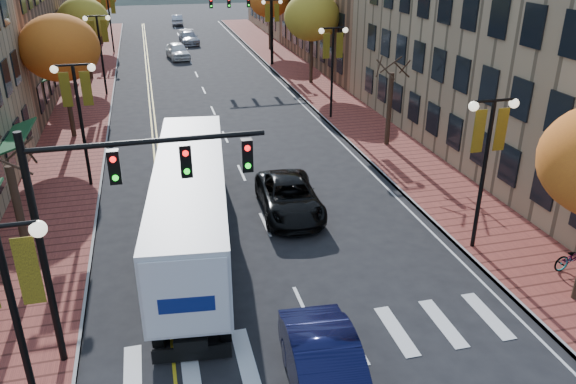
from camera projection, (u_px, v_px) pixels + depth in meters
sidewalk_left at (85, 101)px, 41.91m from camera, size 4.00×85.00×0.15m
sidewalk_right at (316, 87)px, 45.89m from camera, size 4.00×85.00×0.15m
building_left_far at (24, 1)px, 63.39m from camera, size 12.00×26.00×9.50m
building_right_near at (574, 13)px, 30.34m from camera, size 15.00×28.00×15.00m
building_right_mid at (383, 8)px, 54.35m from camera, size 15.00×24.00×10.00m
tree_left_a at (21, 222)px, 19.36m from camera, size 0.28×0.28×4.20m
tree_left_b at (60, 48)px, 32.18m from camera, size 4.48×4.48×7.21m
tree_left_c at (83, 20)px, 46.48m from camera, size 4.16×4.16×6.69m
tree_right_b at (389, 109)px, 32.18m from camera, size 0.28×0.28×4.20m
tree_right_c at (312, 17)px, 45.00m from camera, size 4.48×4.48×7.21m
tree_right_d at (269, 0)px, 59.20m from camera, size 4.35×4.35×7.00m
lamp_left_a at (11, 299)px, 11.78m from camera, size 1.96×0.36×6.05m
lamp_left_b at (78, 102)px, 25.92m from camera, size 1.96×0.36×6.05m
lamp_left_c at (99, 40)px, 41.82m from camera, size 1.96×0.36×6.05m
lamp_left_d at (109, 12)px, 57.73m from camera, size 1.96×0.36×6.05m
lamp_right_a at (488, 146)px, 20.40m from camera, size 1.96×0.36×6.05m
lamp_right_b at (333, 55)px, 36.30m from camera, size 1.96×0.36×6.05m
lamp_right_c at (272, 20)px, 52.21m from camera, size 1.96×0.36×6.05m
traffic_mast_near at (112, 202)px, 14.62m from camera, size 6.10×0.35×7.00m
traffic_mast_far at (251, 13)px, 51.50m from camera, size 6.10×0.34×7.00m
semi_truck at (192, 193)px, 21.70m from camera, size 4.06×15.33×3.79m
navy_sedan at (327, 376)px, 14.53m from camera, size 2.17×5.31×1.71m
black_suv at (289, 197)px, 24.81m from camera, size 2.85×5.60×1.51m
car_far_white at (178, 51)px, 56.80m from camera, size 2.51×4.94×1.61m
car_far_silver at (189, 38)px, 64.77m from camera, size 2.22×4.99×1.42m
car_far_oncoming at (177, 20)px, 79.14m from camera, size 1.62×4.28×1.39m
bicycle at (575, 257)px, 20.41m from camera, size 1.89×0.84×0.96m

